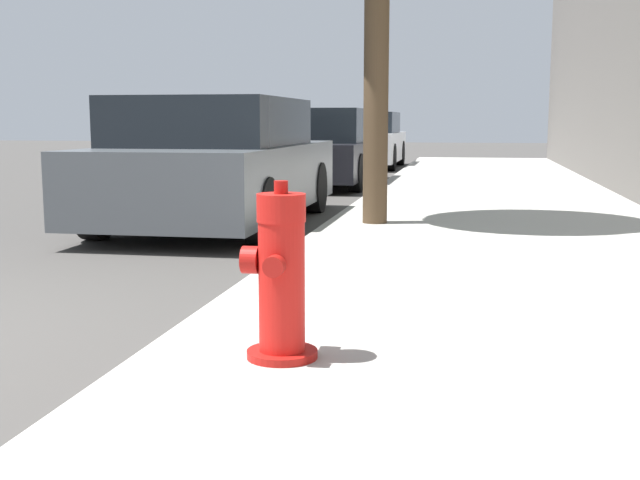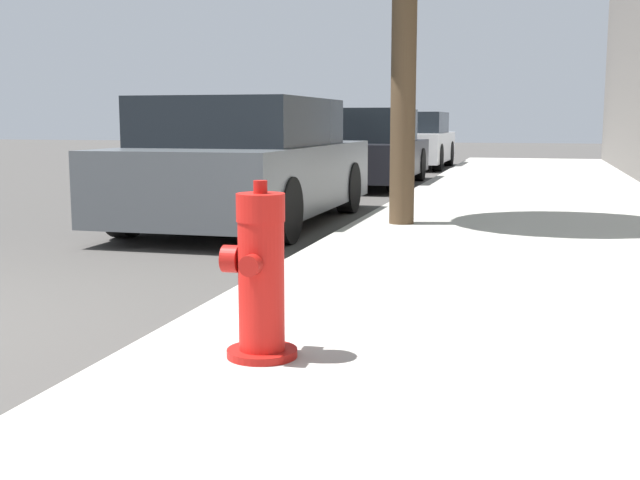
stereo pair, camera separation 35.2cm
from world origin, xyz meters
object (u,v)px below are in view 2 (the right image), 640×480
Objects in this scene: parked_car_mid at (362,149)px; fire_hydrant at (260,278)px; parked_car_far at (413,141)px; parked_car_near at (248,164)px.

fire_hydrant is at bearing -80.30° from parked_car_mid.
parked_car_mid is 1.12× the size of parked_car_far.
parked_car_near is at bearing -90.92° from parked_car_far.
parked_car_far is at bearing 89.16° from parked_car_mid.
parked_car_near is at bearing 110.67° from fire_hydrant.
parked_car_mid reaches higher than parked_car_far.
parked_car_mid is (-1.85, 10.83, 0.19)m from fire_hydrant.
fire_hydrant is 0.18× the size of parked_car_near.
parked_car_far is at bearing 89.08° from parked_car_near.
parked_car_far is (-1.77, 16.39, 0.19)m from fire_hydrant.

